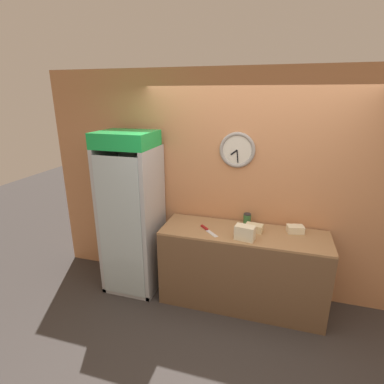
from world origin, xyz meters
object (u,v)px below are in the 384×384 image
(beverage_cooler, at_px, (133,206))
(sandwich_stack_middle, at_px, (245,229))
(sandwich_flat_right, at_px, (254,228))
(condiment_jar, at_px, (247,219))
(sandwich_flat_left, at_px, (295,229))
(chefs_knife, at_px, (207,229))
(sandwich_stack_bottom, at_px, (245,236))

(beverage_cooler, bearing_deg, sandwich_stack_middle, -8.59)
(sandwich_flat_right, bearing_deg, condiment_jar, 119.42)
(sandwich_flat_left, bearing_deg, condiment_jar, 172.05)
(condiment_jar, bearing_deg, beverage_cooler, -171.88)
(sandwich_stack_middle, xyz_separation_m, condiment_jar, (-0.02, 0.41, -0.05))
(beverage_cooler, distance_m, sandwich_stack_middle, 1.42)
(chefs_knife, bearing_deg, sandwich_flat_right, 13.43)
(sandwich_stack_bottom, distance_m, sandwich_stack_middle, 0.08)
(sandwich_flat_left, height_order, condiment_jar, condiment_jar)
(sandwich_stack_bottom, relative_size, sandwich_flat_left, 1.12)
(sandwich_stack_middle, xyz_separation_m, sandwich_flat_right, (0.08, 0.24, -0.08))
(sandwich_stack_middle, xyz_separation_m, sandwich_flat_left, (0.52, 0.33, -0.08))
(sandwich_flat_right, height_order, condiment_jar, condiment_jar)
(beverage_cooler, xyz_separation_m, sandwich_flat_left, (1.93, 0.12, -0.11))
(beverage_cooler, relative_size, sandwich_stack_middle, 9.02)
(sandwich_flat_left, relative_size, condiment_jar, 1.50)
(sandwich_stack_bottom, xyz_separation_m, sandwich_flat_left, (0.52, 0.33, 0.00))
(beverage_cooler, bearing_deg, sandwich_stack_bottom, -8.59)
(chefs_knife, relative_size, condiment_jar, 1.88)
(chefs_knife, height_order, condiment_jar, condiment_jar)
(beverage_cooler, distance_m, condiment_jar, 1.40)
(sandwich_stack_middle, bearing_deg, chefs_knife, 165.83)
(sandwich_stack_bottom, relative_size, condiment_jar, 1.68)
(sandwich_stack_middle, distance_m, sandwich_flat_left, 0.63)
(sandwich_flat_left, relative_size, sandwich_flat_right, 0.98)
(beverage_cooler, height_order, chefs_knife, beverage_cooler)
(sandwich_stack_bottom, bearing_deg, sandwich_flat_right, 71.90)
(beverage_cooler, bearing_deg, chefs_knife, -5.97)
(beverage_cooler, height_order, sandwich_stack_middle, beverage_cooler)
(sandwich_stack_bottom, bearing_deg, beverage_cooler, 171.41)
(sandwich_stack_middle, relative_size, chefs_knife, 0.89)
(beverage_cooler, xyz_separation_m, sandwich_flat_right, (1.48, 0.02, -0.11))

